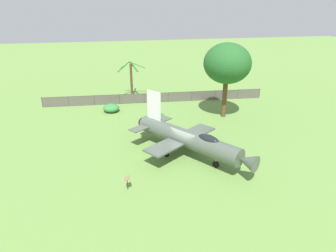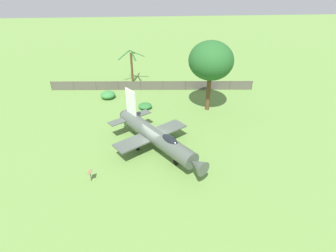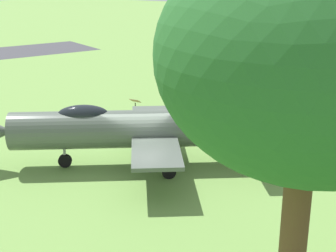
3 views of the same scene
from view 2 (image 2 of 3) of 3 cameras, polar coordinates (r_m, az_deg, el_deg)
ground_plane at (r=28.48m, az=-2.80°, el=-5.03°), size 200.00×200.00×0.00m
display_jet at (r=27.25m, az=-2.44°, el=-2.30°), size 9.72×12.09×5.46m
shade_tree at (r=34.71m, az=9.23°, el=13.68°), size 5.68×6.09×9.27m
palm_tree at (r=45.83m, az=-7.83°, el=12.83°), size 4.33×4.42×5.53m
perimeter_fence at (r=42.91m, az=-3.51°, el=8.76°), size 32.18×2.66×1.48m
shrub_near_fence at (r=40.94m, az=-12.81°, el=6.56°), size 2.14×2.21×1.06m
shrub_by_tree at (r=36.99m, az=-4.95°, el=4.33°), size 1.86×1.84×0.72m
info_plaque at (r=25.01m, az=-16.44°, el=-9.73°), size 0.41×0.61×1.14m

